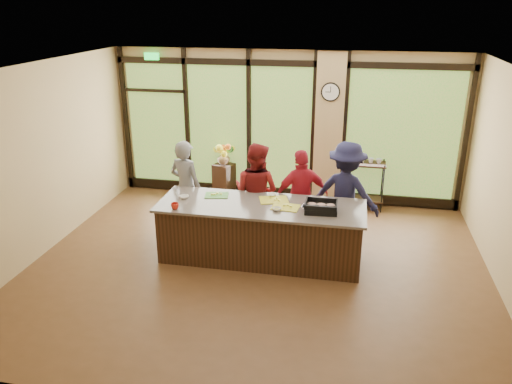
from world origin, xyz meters
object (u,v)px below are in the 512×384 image
at_px(island_base, 261,233).
at_px(flower_stand, 224,181).
at_px(cook_left, 186,188).
at_px(roasting_pan, 321,209).
at_px(bar_cart, 365,178).
at_px(cook_right, 346,193).

distance_m(island_base, flower_stand, 2.75).
height_order(cook_left, roasting_pan, cook_left).
bearing_deg(roasting_pan, bar_cart, 71.65).
height_order(island_base, bar_cart, bar_cart).
bearing_deg(bar_cart, flower_stand, -179.97).
relative_size(flower_stand, bar_cart, 0.71).
relative_size(cook_right, bar_cart, 1.70).
relative_size(cook_right, flower_stand, 2.41).
distance_m(cook_right, bar_cart, 1.64).
xyz_separation_m(roasting_pan, bar_cart, (0.69, 2.54, -0.34)).
distance_m(island_base, roasting_pan, 1.07).
bearing_deg(island_base, cook_left, 154.32).
height_order(cook_left, bar_cart, cook_left).
bearing_deg(cook_right, bar_cart, -83.95).
distance_m(island_base, cook_left, 1.66).
bearing_deg(roasting_pan, cook_left, 158.49).
height_order(island_base, flower_stand, island_base).
bearing_deg(flower_stand, cook_left, -76.34).
xyz_separation_m(cook_left, cook_right, (2.72, 0.17, 0.04)).
xyz_separation_m(cook_left, bar_cart, (3.06, 1.75, -0.22)).
relative_size(island_base, cook_left, 1.85).
distance_m(island_base, cook_right, 1.60).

